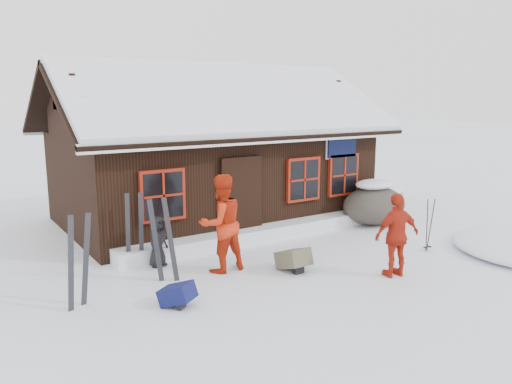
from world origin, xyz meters
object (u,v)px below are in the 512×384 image
boulder (374,204)px  ski_pair_left (79,263)px  skier_orange_left (221,223)px  backpack_olive (293,263)px  ski_poles (429,226)px  skier_orange_right (397,235)px  backpack_blue (177,298)px  skier_crouched (158,242)px

boulder → ski_pair_left: bearing=-171.5°
skier_orange_left → backpack_olive: 1.65m
ski_poles → backpack_olive: size_ratio=1.94×
skier_orange_right → backpack_blue: skier_orange_right is taller
skier_orange_right → backpack_olive: 2.09m
boulder → skier_orange_left: bearing=-169.5°
skier_orange_right → ski_pair_left: skier_orange_right is taller
skier_orange_right → skier_crouched: 4.78m
skier_crouched → boulder: (6.34, 0.05, 0.03)m
skier_orange_left → skier_crouched: 1.43m
boulder → skier_crouched: bearing=-179.6°
backpack_blue → boulder: bearing=-17.3°
skier_crouched → ski_pair_left: size_ratio=0.65×
backpack_blue → skier_crouched: bearing=41.4°
skier_orange_right → ski_poles: 2.06m
ski_poles → backpack_blue: size_ratio=2.34×
skier_crouched → skier_orange_left: bearing=-78.6°
skier_crouched → backpack_blue: bearing=-138.4°
skier_crouched → ski_pair_left: (-1.87, -1.18, 0.23)m
skier_orange_right → backpack_olive: skier_orange_right is taller
ski_pair_left → backpack_olive: 4.10m
skier_orange_left → skier_crouched: bearing=-46.6°
skier_orange_right → boulder: skier_orange_right is taller
backpack_blue → backpack_olive: 2.69m
skier_crouched → ski_poles: ski_poles is taller
ski_poles → skier_orange_left: bearing=162.8°
ski_poles → backpack_blue: (-6.07, 0.30, -0.44)m
skier_orange_left → backpack_olive: size_ratio=3.07×
skier_orange_left → ski_pair_left: (-2.83, -0.23, -0.22)m
skier_crouched → backpack_olive: size_ratio=1.66×
skier_orange_left → backpack_blue: 2.04m
skier_crouched → backpack_olive: bearing=-73.6°
boulder → skier_orange_right: bearing=-130.7°
skier_orange_right → boulder: size_ratio=0.87×
ski_poles → backpack_olive: ski_poles is taller
skier_orange_right → backpack_olive: size_ratio=2.58×
skier_orange_right → backpack_olive: bearing=-29.6°
boulder → ski_pair_left: 8.29m
skier_orange_right → ski_pair_left: (-5.50, 1.90, -0.06)m
boulder → backpack_olive: (-4.18, -1.81, -0.39)m
boulder → backpack_blue: size_ratio=3.56×
skier_crouched → ski_poles: size_ratio=0.86×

